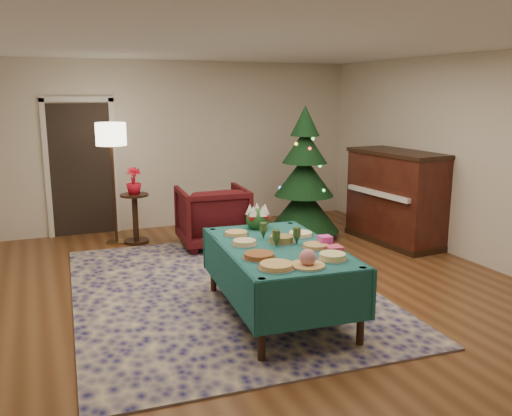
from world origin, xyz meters
name	(u,v)px	position (x,y,z in m)	size (l,w,h in m)	color
room_shell	(266,174)	(0.00, 0.00, 1.35)	(7.00, 7.00, 7.00)	#593319
doorway	(81,165)	(-1.60, 3.48, 1.10)	(1.08, 0.04, 2.16)	black
rug	(222,290)	(-0.42, 0.26, 0.01)	(3.20, 4.20, 0.02)	#15144D
buffet_table	(278,260)	(-0.13, -0.62, 0.59)	(1.24, 1.96, 0.73)	black
platter_0	(276,266)	(-0.44, -1.24, 0.75)	(0.34, 0.34, 0.05)	silver
platter_1	(308,260)	(-0.17, -1.30, 0.79)	(0.31, 0.31, 0.16)	silver
platter_2	(332,257)	(0.13, -1.21, 0.76)	(0.28, 0.28, 0.06)	silver
platter_3	(259,256)	(-0.46, -0.92, 0.75)	(0.32, 0.32, 0.05)	silver
platter_4	(315,246)	(0.17, -0.82, 0.75)	(0.27, 0.27, 0.04)	silver
platter_5	(244,243)	(-0.43, -0.46, 0.75)	(0.27, 0.27, 0.05)	silver
platter_6	(281,239)	(-0.05, -0.52, 0.76)	(0.27, 0.27, 0.07)	silver
platter_7	(300,234)	(0.24, -0.36, 0.75)	(0.28, 0.28, 0.04)	silver
platter_8	(236,233)	(-0.37, -0.08, 0.75)	(0.27, 0.27, 0.04)	silver
goblet_0	(263,230)	(-0.17, -0.33, 0.82)	(0.08, 0.08, 0.17)	#2D471E
goblet_1	(297,236)	(0.06, -0.64, 0.82)	(0.08, 0.08, 0.17)	#2D471E
goblet_2	(276,238)	(-0.17, -0.65, 0.82)	(0.08, 0.08, 0.17)	#2D471E
napkin_stack	(334,248)	(0.30, -0.95, 0.75)	(0.15, 0.15, 0.04)	#D53B61
gift_box	(325,241)	(0.30, -0.78, 0.78)	(0.12, 0.12, 0.10)	#E13EB1
centerpiece	(258,217)	(-0.05, 0.11, 0.86)	(0.26, 0.26, 0.30)	#1E4C1E
armchair	(212,214)	(0.05, 2.05, 0.49)	(0.94, 0.88, 0.97)	#440E12
floor_lamp	(111,142)	(-1.22, 2.73, 1.51)	(0.43, 0.43, 1.78)	#A57F3F
side_table	(135,219)	(-0.95, 2.67, 0.36)	(0.41, 0.41, 0.74)	black
potted_plant	(134,187)	(-0.95, 2.67, 0.85)	(0.22, 0.39, 0.22)	red
christmas_tree	(304,179)	(1.52, 2.01, 0.91)	(1.42, 1.42, 2.01)	black
piano	(396,198)	(2.65, 1.23, 0.67)	(0.86, 1.63, 1.37)	black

